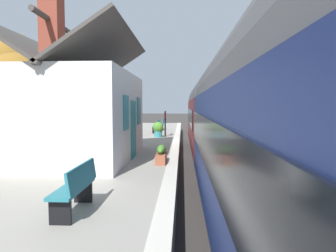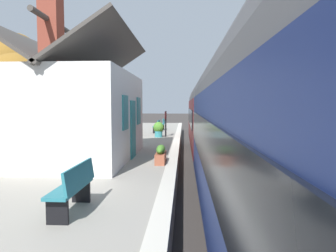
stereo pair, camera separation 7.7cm
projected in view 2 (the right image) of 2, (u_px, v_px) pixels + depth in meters
The scene contains 17 objects.
ground_plane at pixel (198, 155), 16.29m from camera, with size 160.00×160.00×0.00m, color #383330.
platform at pixel (132, 147), 16.46m from camera, with size 32.00×5.27×0.80m, color gray.
platform_edge_coping at pixel (177, 140), 16.30m from camera, with size 32.00×0.36×0.02m, color beige.
rail_near at pixel (228, 154), 16.20m from camera, with size 52.00×0.08×0.14m, color gray.
rail_far at pixel (201, 154), 16.28m from camera, with size 52.00×0.08×0.14m, color gray.
train at pixel (268, 131), 5.93m from camera, with size 30.56×2.73×4.32m.
station_building at pixel (78, 113), 10.75m from camera, with size 6.35×4.17×5.65m.
bench_mid_platform at pixel (74, 186), 5.36m from camera, with size 1.40×0.43×0.88m.
bench_by_lamp at pixel (162, 124), 23.25m from camera, with size 1.40×0.43×0.88m.
bench_near_building at pixel (157, 126), 20.93m from camera, with size 1.41×0.46×0.88m.
planter_bench_right at pixel (122, 126), 23.49m from camera, with size 0.97×0.32×0.61m.
planter_edge_far at pixel (161, 154), 10.01m from camera, with size 1.08×0.32×0.60m.
planter_corner_building at pixel (159, 129), 18.01m from camera, with size 0.63×0.63×0.93m.
station_sign_board at pixel (166, 117), 18.33m from camera, with size 0.96×0.06×1.57m.
tree_far_left at pixel (17, 70), 23.50m from camera, with size 4.50×4.22×8.37m.
tree_mid_background at pixel (19, 83), 15.39m from camera, with size 3.19×3.43×5.41m.
tree_distant at pixel (21, 78), 26.73m from camera, with size 4.94×4.57×8.27m.
Camera 2 is at (-16.21, 0.78, 2.74)m, focal length 31.85 mm.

